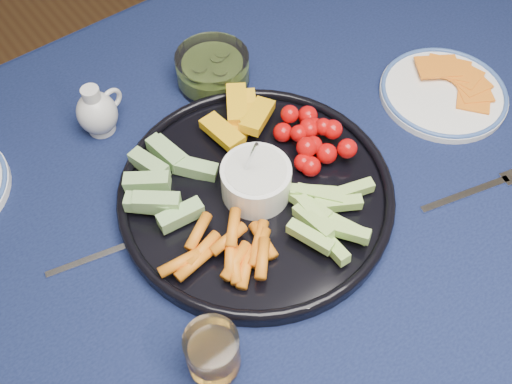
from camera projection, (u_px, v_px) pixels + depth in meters
dining_table at (222, 271)px, 0.88m from camera, size 1.67×1.07×0.75m
crudite_platter at (254, 190)px, 0.83m from camera, size 0.40×0.40×0.13m
creamer_pitcher at (98, 112)px, 0.90m from camera, size 0.08×0.06×0.09m
pickle_bowl at (213, 71)px, 0.97m from camera, size 0.12×0.12×0.06m
cheese_plate at (444, 91)px, 0.96m from camera, size 0.21×0.21×0.03m
juice_tumbler at (213, 353)px, 0.68m from camera, size 0.07×0.07×0.08m
fork_left at (112, 251)px, 0.80m from camera, size 0.16×0.05×0.00m
fork_right at (482, 188)px, 0.86m from camera, size 0.18×0.06×0.00m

